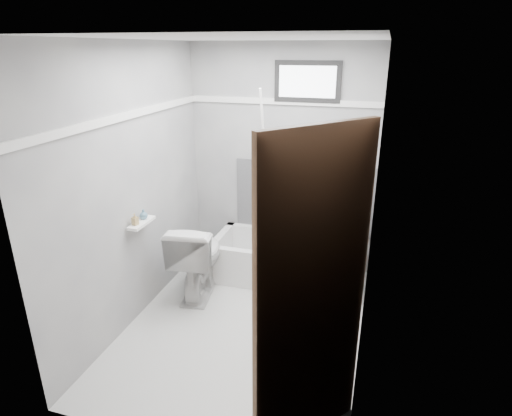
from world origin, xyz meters
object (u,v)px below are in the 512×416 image
at_px(bathtub, 284,260).
at_px(office_chair, 321,225).
at_px(door, 353,342).
at_px(toilet, 198,258).
at_px(soap_bottle_b, 144,214).
at_px(soap_bottle_a, 135,219).

xyz_separation_m(bathtub, office_chair, (0.36, 0.05, 0.43)).
bearing_deg(bathtub, door, -69.09).
height_order(bathtub, toilet, toilet).
relative_size(door, soap_bottle_b, 21.93).
distance_m(office_chair, toilet, 1.28).
bearing_deg(soap_bottle_a, toilet, 58.47).
distance_m(bathtub, soap_bottle_a, 1.68).
bearing_deg(bathtub, soap_bottle_b, -139.91).
relative_size(office_chair, soap_bottle_a, 10.25).
bearing_deg(soap_bottle_b, bathtub, 40.09).
bearing_deg(door, soap_bottle_a, 148.76).
distance_m(door, soap_bottle_a, 2.25).
distance_m(office_chair, soap_bottle_b, 1.76).
distance_m(bathtub, toilet, 0.94).
height_order(toilet, soap_bottle_a, soap_bottle_a).
bearing_deg(soap_bottle_b, office_chair, 33.48).
bearing_deg(soap_bottle_a, soap_bottle_b, 90.00).
relative_size(toilet, soap_bottle_a, 7.66).
relative_size(bathtub, office_chair, 1.43).
height_order(bathtub, soap_bottle_b, soap_bottle_b).
height_order(toilet, door, door).
relative_size(office_chair, toilet, 1.34).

